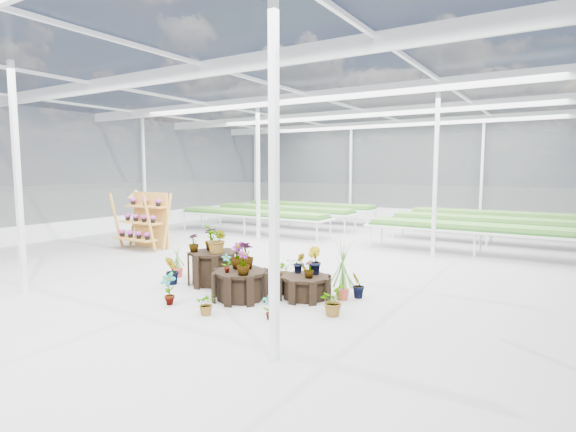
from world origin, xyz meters
The scene contains 10 objects.
ground_plane centered at (0.00, 0.00, 0.00)m, with size 24.00×24.00×0.00m, color gray.
greenhouse_shell centered at (0.00, 0.00, 2.25)m, with size 18.00×24.00×4.50m, color white, non-canonical shape.
steel_frame centered at (0.00, 0.00, 2.25)m, with size 18.00×24.00×4.50m, color silver, non-canonical shape.
nursery_benches centered at (0.00, 7.20, 0.42)m, with size 16.00×7.00×0.84m, color silver, non-canonical shape.
plinth_tall centered at (-0.23, -1.52, 0.35)m, with size 1.03×1.03×0.70m, color black.
plinth_mid centered at (0.97, -2.12, 0.27)m, with size 1.04×1.04×0.55m, color black.
plinth_low centered at (1.97, -1.42, 0.22)m, with size 0.97×0.97×0.44m, color black.
shelf_rack centered at (-4.95, 0.57, 0.86)m, with size 1.63×0.86×1.73m, color #C08634, non-canonical shape.
bird_table centered at (-5.99, 1.26, 0.88)m, with size 0.42×0.42×1.77m, color tan, non-canonical shape.
nursery_plants centered at (0.87, -1.51, 0.55)m, with size 4.66×3.07×1.34m.
Camera 1 is at (6.10, -8.64, 2.45)m, focal length 28.00 mm.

